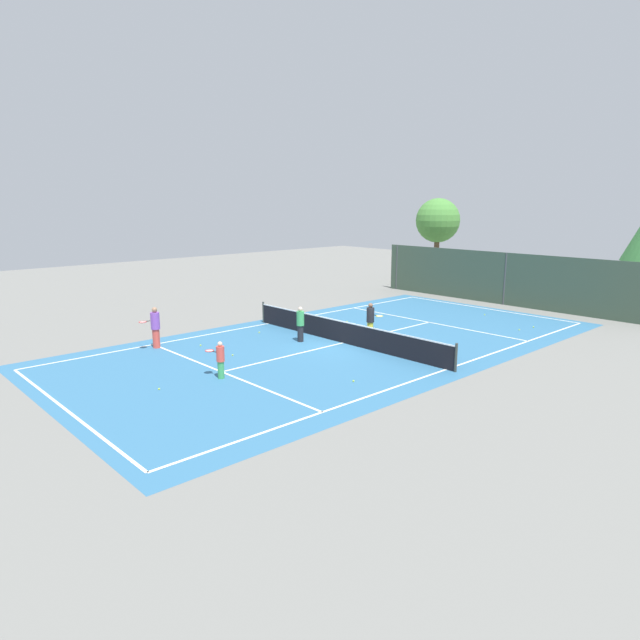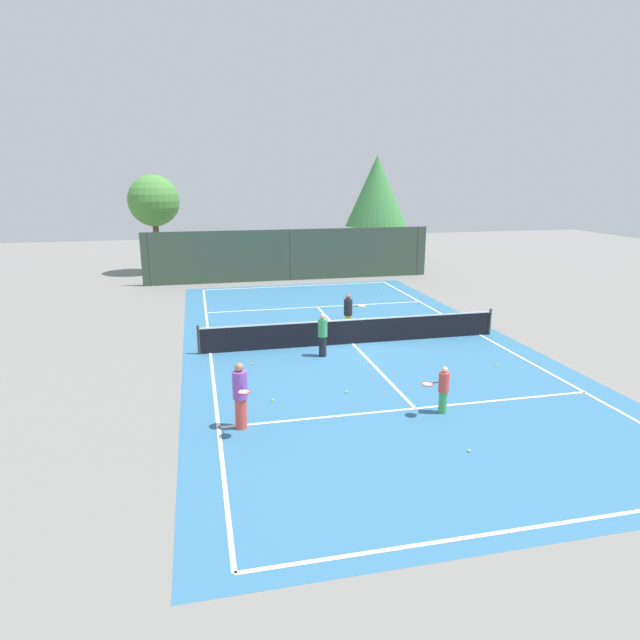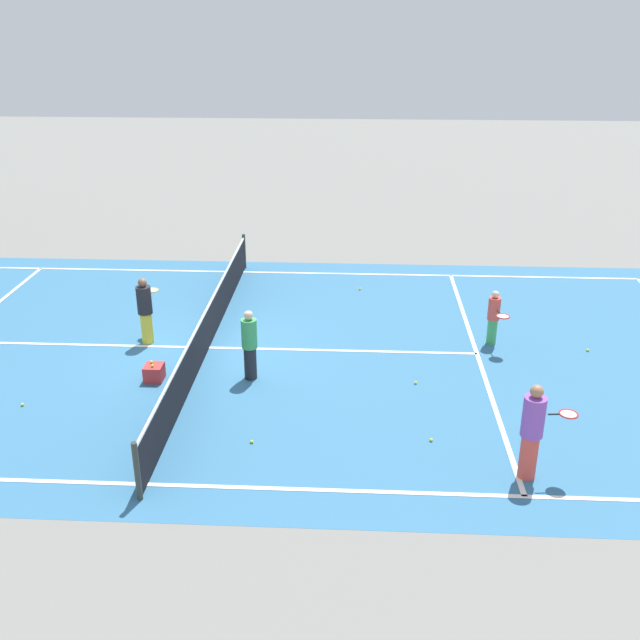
% 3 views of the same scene
% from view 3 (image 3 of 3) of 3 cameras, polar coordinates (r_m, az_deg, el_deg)
% --- Properties ---
extents(ground_plane, '(80.00, 80.00, 0.00)m').
position_cam_3_polar(ground_plane, '(17.76, -8.68, -2.16)').
color(ground_plane, slate).
extents(court_surface, '(13.00, 25.00, 0.01)m').
position_cam_3_polar(court_surface, '(17.76, -8.69, -2.16)').
color(court_surface, teal).
rests_on(court_surface, ground_plane).
extents(tennis_net, '(11.90, 0.10, 1.10)m').
position_cam_3_polar(tennis_net, '(17.55, -8.78, -0.66)').
color(tennis_net, '#333833').
rests_on(tennis_net, ground_plane).
extents(player_0, '(0.93, 0.39, 1.66)m').
position_cam_3_polar(player_0, '(18.01, -13.49, 0.79)').
color(player_0, yellow).
rests_on(player_0, ground_plane).
extents(player_1, '(0.87, 0.45, 1.36)m').
position_cam_3_polar(player_1, '(17.98, 13.41, 0.24)').
color(player_1, '#3FA559').
rests_on(player_1, ground_plane).
extents(player_2, '(0.34, 0.34, 1.60)m').
position_cam_3_polar(player_2, '(15.87, -5.52, -1.90)').
color(player_2, '#232328').
rests_on(player_2, ground_plane).
extents(player_3, '(0.43, 0.96, 1.79)m').
position_cam_3_polar(player_3, '(13.01, 16.25, -8.30)').
color(player_3, '#E54C3F').
rests_on(player_3, ground_plane).
extents(ball_crate, '(0.43, 0.40, 0.43)m').
position_cam_3_polar(ball_crate, '(16.40, -12.83, -4.02)').
color(ball_crate, red).
rests_on(ball_crate, ground_plane).
extents(tennis_ball_2, '(0.07, 0.07, 0.07)m').
position_cam_3_polar(tennis_ball_2, '(18.50, 20.19, -2.23)').
color(tennis_ball_2, '#CCE533').
rests_on(tennis_ball_2, ground_plane).
extents(tennis_ball_3, '(0.07, 0.07, 0.07)m').
position_cam_3_polar(tennis_ball_3, '(16.03, 7.48, -4.88)').
color(tennis_ball_3, '#CCE533').
rests_on(tennis_ball_3, ground_plane).
extents(tennis_ball_4, '(0.07, 0.07, 0.07)m').
position_cam_3_polar(tennis_ball_4, '(14.07, 8.68, -9.24)').
color(tennis_ball_4, '#CCE533').
rests_on(tennis_ball_4, ground_plane).
extents(tennis_ball_6, '(0.07, 0.07, 0.07)m').
position_cam_3_polar(tennis_ball_6, '(16.25, -22.22, -6.14)').
color(tennis_ball_6, '#CCE533').
rests_on(tennis_ball_6, ground_plane).
extents(tennis_ball_7, '(0.07, 0.07, 0.07)m').
position_cam_3_polar(tennis_ball_7, '(13.92, -5.35, -9.44)').
color(tennis_ball_7, '#CCE533').
rests_on(tennis_ball_7, ground_plane).
extents(tennis_ball_8, '(0.07, 0.07, 0.07)m').
position_cam_3_polar(tennis_ball_8, '(21.20, 3.14, 2.44)').
color(tennis_ball_8, '#CCE533').
rests_on(tennis_ball_8, ground_plane).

